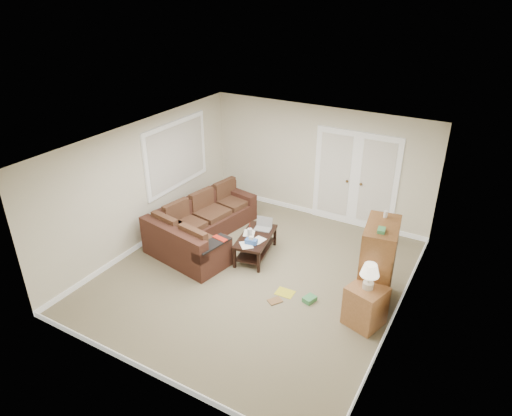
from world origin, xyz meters
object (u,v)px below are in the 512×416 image
Objects in this scene: side_cabinet at (366,303)px; sectional_sofa at (200,229)px; coffee_table at (256,244)px; tv_armoire at (377,264)px.

sectional_sofa is at bearing -174.52° from side_cabinet.
coffee_table is 2.44m from tv_armoire.
tv_armoire is (2.38, -0.25, 0.49)m from coffee_table.
coffee_table is at bearing 16.17° from sectional_sofa.
sectional_sofa is at bearing 175.41° from coffee_table.
tv_armoire reaches higher than side_cabinet.
tv_armoire reaches higher than sectional_sofa.
tv_armoire is at bearing 8.27° from sectional_sofa.
coffee_table is (1.24, 0.13, -0.06)m from sectional_sofa.
coffee_table is 0.76× the size of tv_armoire.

